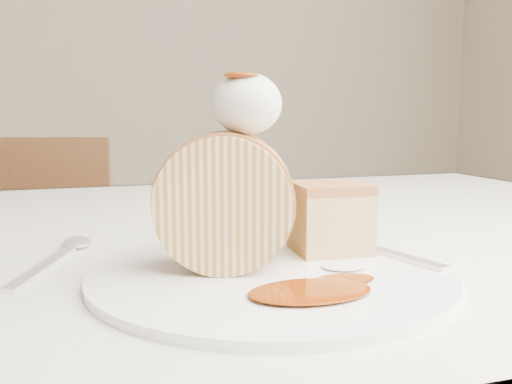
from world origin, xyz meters
name	(u,v)px	position (x,y,z in m)	size (l,w,h in m)	color
table	(212,298)	(0.00, 0.20, 0.66)	(1.40, 0.90, 0.75)	silver
chair_far	(41,275)	(-0.25, 1.05, 0.48)	(0.47, 0.47, 0.83)	brown
plate	(271,274)	(0.00, -0.03, 0.75)	(0.31, 0.31, 0.01)	white
roulade_slice	(225,202)	(-0.04, -0.01, 0.81)	(0.11, 0.11, 0.06)	beige
cake_chunk	(330,222)	(0.07, 0.02, 0.79)	(0.07, 0.06, 0.06)	#A86E3F
whipped_cream	(247,104)	(-0.02, -0.01, 0.90)	(0.06, 0.06, 0.05)	silver
caramel_drizzle	(242,67)	(-0.02, -0.02, 0.93)	(0.03, 0.02, 0.01)	#6F2604
caramel_pool	(310,291)	(0.00, -0.10, 0.76)	(0.10, 0.06, 0.00)	#6F2604
fork	(389,253)	(0.12, -0.01, 0.76)	(0.03, 0.18, 0.00)	silver
spoon	(43,267)	(-0.19, 0.06, 0.75)	(0.03, 0.17, 0.00)	silver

